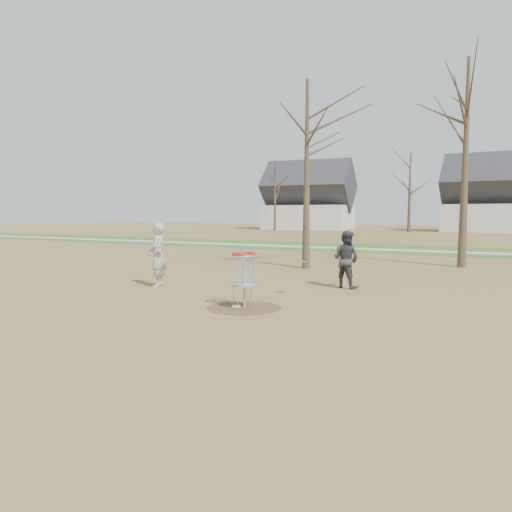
{
  "coord_description": "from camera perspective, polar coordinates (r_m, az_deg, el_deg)",
  "views": [
    {
      "loc": [
        5.82,
        -10.13,
        2.26
      ],
      "look_at": [
        -0.5,
        1.5,
        1.1
      ],
      "focal_mm": 35.0,
      "sensor_mm": 36.0,
      "label": 1
    }
  ],
  "objects": [
    {
      "name": "ground",
      "position": [
        11.9,
        -1.34,
        -5.94
      ],
      "size": [
        160.0,
        160.0,
        0.0
      ],
      "primitive_type": "plane",
      "color": "brown",
      "rests_on": "ground"
    },
    {
      "name": "green_band",
      "position": [
        31.75,
        17.89,
        0.69
      ],
      "size": [
        160.0,
        8.0,
        0.01
      ],
      "primitive_type": "cube",
      "color": "#2D5119",
      "rests_on": "ground"
    },
    {
      "name": "footpath",
      "position": [
        30.77,
        17.55,
        0.59
      ],
      "size": [
        160.0,
        1.5,
        0.01
      ],
      "primitive_type": "cube",
      "color": "#9E9E99",
      "rests_on": "green_band"
    },
    {
      "name": "dirt_circle",
      "position": [
        11.9,
        -1.34,
        -5.92
      ],
      "size": [
        1.8,
        1.8,
        0.01
      ],
      "primitive_type": "cylinder",
      "color": "#47331E",
      "rests_on": "ground"
    },
    {
      "name": "player_standing",
      "position": [
        15.41,
        -11.19,
        0.14
      ],
      "size": [
        0.74,
        0.85,
        1.95
      ],
      "primitive_type": "imported",
      "rotation": [
        0.0,
        0.0,
        -1.11
      ],
      "color": "#ABABAB",
      "rests_on": "ground"
    },
    {
      "name": "player_throwing",
      "position": [
        15.14,
        10.26,
        -0.38
      ],
      "size": [
        0.95,
        0.81,
        1.72
      ],
      "primitive_type": "imported",
      "rotation": [
        0.0,
        0.0,
        2.92
      ],
      "color": "#343238",
      "rests_on": "ground"
    },
    {
      "name": "disc_grounded",
      "position": [
        12.0,
        -2.27,
        -5.76
      ],
      "size": [
        0.22,
        0.22,
        0.02
      ],
      "primitive_type": "cylinder",
      "color": "white",
      "rests_on": "dirt_circle"
    },
    {
      "name": "discs_in_play",
      "position": [
        14.06,
        -2.83,
        0.22
      ],
      "size": [
        4.46,
        0.89,
        0.34
      ],
      "color": "orange",
      "rests_on": "ground"
    },
    {
      "name": "disc_golf_basket",
      "position": [
        11.76,
        -1.35,
        -1.56
      ],
      "size": [
        0.64,
        0.64,
        1.35
      ],
      "color": "#9EA3AD",
      "rests_on": "ground"
    },
    {
      "name": "bare_trees",
      "position": [
        46.2,
        23.72,
        8.42
      ],
      "size": [
        52.62,
        44.98,
        9.0
      ],
      "color": "#382B1E",
      "rests_on": "ground"
    }
  ]
}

